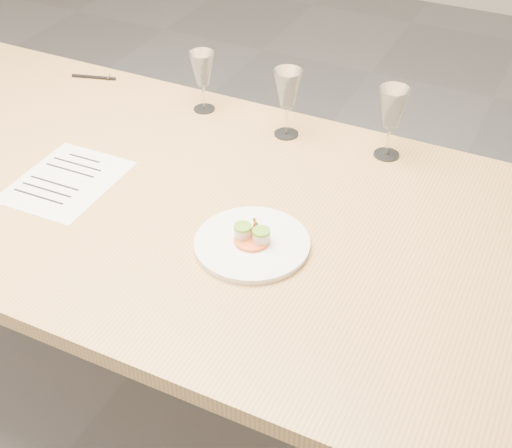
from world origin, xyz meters
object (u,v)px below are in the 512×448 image
at_px(dining_table, 107,194).
at_px(wine_glass_0, 202,70).
at_px(recipe_sheet, 66,181).
at_px(wine_glass_1, 288,91).
at_px(dinner_plate, 252,243).
at_px(wine_glass_2, 392,110).
at_px(ballpoint_pen, 94,77).

xyz_separation_m(dining_table, wine_glass_0, (0.07, 0.40, 0.19)).
distance_m(recipe_sheet, wine_glass_1, 0.62).
bearing_deg(wine_glass_1, wine_glass_0, 175.01).
xyz_separation_m(wine_glass_0, wine_glass_1, (0.27, -0.02, 0.01)).
xyz_separation_m(dining_table, dinner_plate, (0.47, -0.10, 0.08)).
xyz_separation_m(dining_table, wine_glass_2, (0.62, 0.39, 0.20)).
relative_size(ballpoint_pen, wine_glass_0, 0.79).
bearing_deg(wine_glass_1, dining_table, -132.39).
bearing_deg(recipe_sheet, wine_glass_0, 73.35).
height_order(dining_table, recipe_sheet, recipe_sheet).
xyz_separation_m(dinner_plate, wine_glass_2, (0.15, 0.49, 0.12)).
bearing_deg(wine_glass_1, recipe_sheet, -131.94).
bearing_deg(recipe_sheet, ballpoint_pen, 118.05).
xyz_separation_m(recipe_sheet, ballpoint_pen, (-0.27, 0.49, 0.00)).
distance_m(recipe_sheet, wine_glass_2, 0.84).
height_order(dinner_plate, ballpoint_pen, dinner_plate).
distance_m(dining_table, recipe_sheet, 0.12).
relative_size(wine_glass_0, wine_glass_2, 0.91).
relative_size(dining_table, wine_glass_0, 13.61).
relative_size(dining_table, dinner_plate, 9.34).
bearing_deg(wine_glass_2, dinner_plate, -107.11).
bearing_deg(recipe_sheet, wine_glass_1, 46.94).
bearing_deg(dining_table, wine_glass_0, 79.86).
xyz_separation_m(dinner_plate, recipe_sheet, (-0.53, 0.02, -0.01)).
height_order(recipe_sheet, wine_glass_0, wine_glass_0).
relative_size(recipe_sheet, wine_glass_1, 1.56).
xyz_separation_m(dinner_plate, ballpoint_pen, (-0.80, 0.52, -0.01)).
bearing_deg(dining_table, ballpoint_pen, 128.53).
relative_size(dinner_plate, wine_glass_2, 1.32).
relative_size(recipe_sheet, ballpoint_pen, 2.14).
height_order(wine_glass_0, wine_glass_1, wine_glass_1).
bearing_deg(wine_glass_2, wine_glass_0, 179.57).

